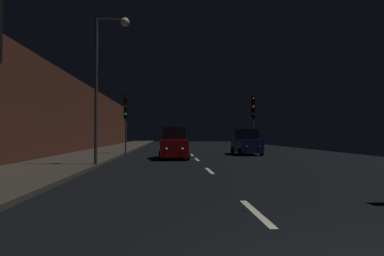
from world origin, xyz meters
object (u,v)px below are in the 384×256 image
at_px(streetlamp_overhead, 105,68).
at_px(car_parked_right_far, 246,143).
at_px(traffic_light_far_left, 126,111).
at_px(car_approaching_headlights, 174,144).
at_px(traffic_light_far_right, 253,112).

xyz_separation_m(streetlamp_overhead, car_parked_right_far, (9.39, 8.63, -4.01)).
distance_m(traffic_light_far_left, car_approaching_headlights, 5.89).
bearing_deg(traffic_light_far_left, car_approaching_headlights, 41.88).
bearing_deg(car_parked_right_far, traffic_light_far_right, -44.96).
relative_size(traffic_light_far_left, traffic_light_far_right, 0.98).
xyz_separation_m(traffic_light_far_left, traffic_light_far_right, (10.43, 0.55, 0.08)).
bearing_deg(traffic_light_far_left, traffic_light_far_right, 90.27).
height_order(traffic_light_far_left, traffic_light_far_right, traffic_light_far_right).
bearing_deg(car_parked_right_far, car_approaching_headlights, 121.04).
xyz_separation_m(traffic_light_far_left, car_approaching_headlights, (3.74, -3.79, -2.51)).
bearing_deg(car_approaching_headlights, car_parked_right_far, 121.04).
bearing_deg(streetlamp_overhead, car_approaching_headlights, 55.44).
distance_m(traffic_light_far_left, streetlamp_overhead, 8.99).
bearing_deg(car_approaching_headlights, traffic_light_far_left, -135.36).
height_order(streetlamp_overhead, car_parked_right_far, streetlamp_overhead).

